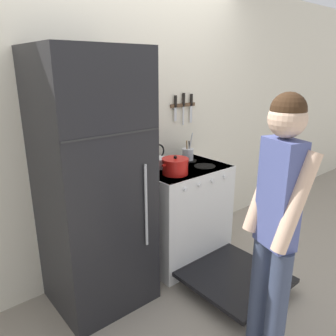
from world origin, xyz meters
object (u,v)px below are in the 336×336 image
at_px(stove_range, 183,215).
at_px(dutch_oven_pot, 175,166).
at_px(utensil_jar, 188,154).
at_px(refrigerator, 94,185).
at_px(person, 276,223).
at_px(tea_kettle, 158,161).

relative_size(stove_range, dutch_oven_pot, 4.97).
distance_m(stove_range, utensil_jar, 0.58).
distance_m(refrigerator, stove_range, 1.00).
height_order(refrigerator, person, refrigerator).
height_order(dutch_oven_pot, tea_kettle, tea_kettle).
height_order(refrigerator, tea_kettle, refrigerator).
relative_size(refrigerator, stove_range, 1.43).
relative_size(refrigerator, utensil_jar, 7.13).
distance_m(tea_kettle, person, 1.34).
bearing_deg(utensil_jar, stove_range, -140.20).
bearing_deg(person, stove_range, -0.56).
bearing_deg(dutch_oven_pot, stove_range, 24.51).
bearing_deg(stove_range, person, -108.36).
bearing_deg(person, refrigerator, 40.14).
height_order(dutch_oven_pot, utensil_jar, utensil_jar).
bearing_deg(dutch_oven_pot, tea_kettle, 86.65).
bearing_deg(person, dutch_oven_pot, 6.93).
bearing_deg(person, utensil_jar, -5.95).
bearing_deg(dutch_oven_pot, refrigerator, 171.66).
height_order(utensil_jar, person, person).
bearing_deg(person, tea_kettle, 8.28).
height_order(stove_range, utensil_jar, utensil_jar).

